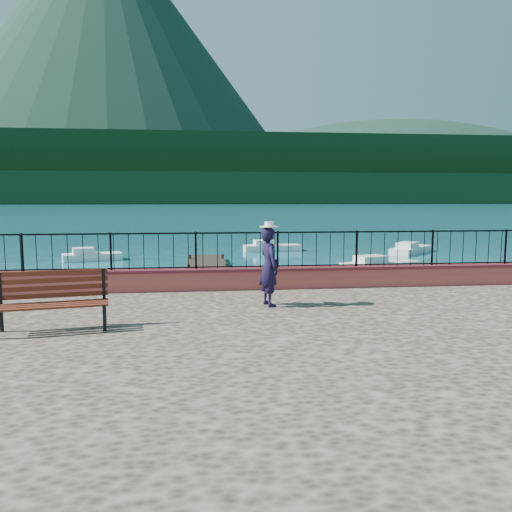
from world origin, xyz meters
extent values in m
plane|color=#19596B|center=(0.00, 0.00, 0.00)|extent=(2000.00, 2000.00, 0.00)
cube|color=#B75542|center=(0.00, 3.70, 1.49)|extent=(28.00, 0.46, 0.58)
cube|color=black|center=(0.00, 3.70, 2.25)|extent=(27.00, 0.05, 0.95)
cube|color=#2D231C|center=(-2.00, 12.00, 0.15)|extent=(2.00, 16.00, 0.30)
cube|color=black|center=(0.00, 300.00, 9.00)|extent=(900.00, 60.00, 18.00)
cube|color=black|center=(0.00, 360.00, 22.00)|extent=(900.00, 120.00, 44.00)
cone|color=#142D23|center=(-120.00, 700.00, 190.00)|extent=(560.00, 560.00, 380.00)
ellipsoid|color=#142D23|center=(220.00, 560.00, 0.00)|extent=(448.00, 384.00, 180.00)
cube|color=black|center=(-5.12, -0.18, 1.45)|extent=(2.06, 0.92, 0.50)
cube|color=maroon|center=(-5.17, 0.12, 2.00)|extent=(1.97, 0.40, 0.61)
imported|color=black|center=(-0.84, 1.57, 2.10)|extent=(0.59, 0.75, 1.80)
cylinder|color=white|center=(-0.84, 1.57, 3.06)|extent=(0.44, 0.44, 0.12)
cube|color=silver|center=(-6.34, 9.84, 0.40)|extent=(4.10, 2.07, 0.80)
cube|color=silver|center=(2.75, 8.74, 0.40)|extent=(4.46, 2.91, 0.80)
cube|color=silver|center=(6.74, 14.58, 0.40)|extent=(4.34, 2.52, 0.80)
cube|color=silver|center=(-8.59, 20.34, 0.40)|extent=(3.52, 2.20, 0.80)
cube|color=silver|center=(2.66, 24.31, 0.40)|extent=(3.97, 1.68, 0.80)
cube|color=silver|center=(11.59, 21.88, 0.40)|extent=(3.96, 4.01, 0.80)
camera|label=1|loc=(-2.45, -9.55, 3.66)|focal=35.00mm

